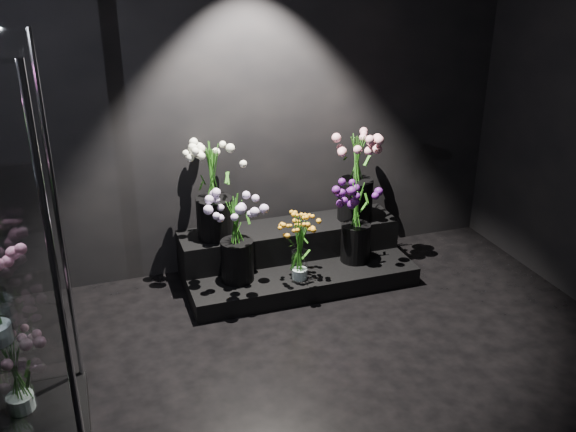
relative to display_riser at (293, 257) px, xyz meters
name	(u,v)px	position (x,y,z in m)	size (l,w,h in m)	color
floor	(362,417)	(-0.17, -1.66, -0.16)	(4.00, 4.00, 0.00)	black
wall_back	(256,90)	(-0.17, 0.34, 1.24)	(4.00, 4.00, 0.00)	black
display_riser	(293,257)	(0.00, 0.00, 0.00)	(1.71, 0.76, 0.38)	black
display_case	(0,274)	(-1.88, -1.34, 0.87)	(0.56, 0.93, 2.05)	black
bouquet_orange_bells	(300,247)	(-0.06, -0.31, 0.24)	(0.32, 0.32, 0.49)	white
bouquet_lilac	(236,232)	(-0.49, -0.18, 0.37)	(0.51, 0.51, 0.64)	black
bouquet_purple	(356,217)	(0.44, -0.17, 0.35)	(0.33, 0.33, 0.63)	black
bouquet_cream_roses	(213,185)	(-0.58, 0.09, 0.64)	(0.40, 0.40, 0.73)	black
bouquet_pink_roses	(356,173)	(0.54, 0.07, 0.60)	(0.40, 0.40, 0.68)	black
bouquet_case_base_pink	(14,369)	(-1.94, -1.12, 0.20)	(0.35, 0.35, 0.50)	white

